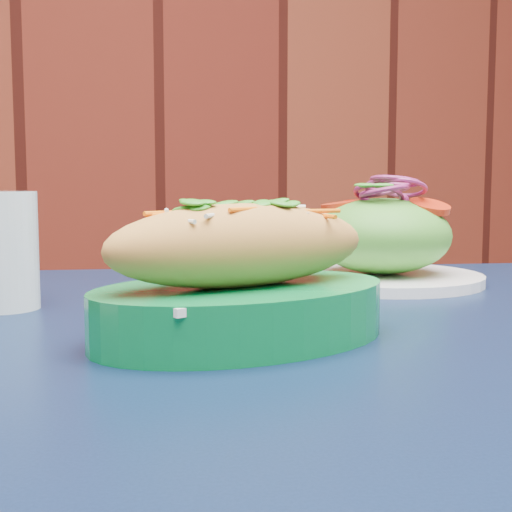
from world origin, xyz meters
name	(u,v)px	position (x,y,z in m)	size (l,w,h in m)	color
cafe_table	(346,413)	(0.22, 1.43, 0.66)	(0.96, 0.96, 0.75)	black
banh_mi_basket	(242,282)	(0.10, 1.38, 0.80)	(0.28, 0.21, 0.12)	#056E32
salad_plate	(382,242)	(0.37, 1.62, 0.80)	(0.25, 0.25, 0.13)	white
water_glass	(1,251)	(-0.07, 1.59, 0.81)	(0.07, 0.07, 0.11)	silver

